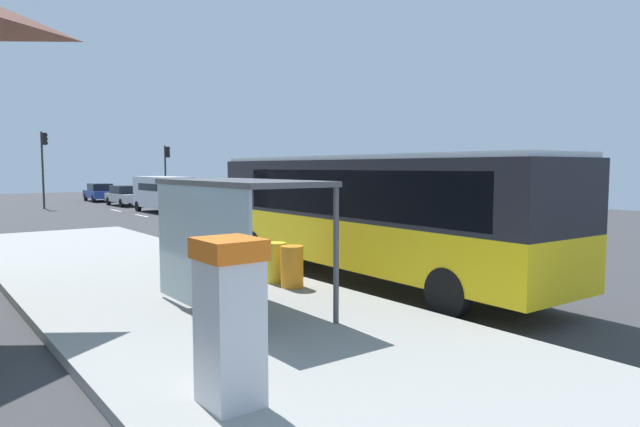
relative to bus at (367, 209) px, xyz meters
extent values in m
cube|color=#38383A|center=(1.71, 12.49, -1.86)|extent=(56.00, 92.00, 0.04)
cube|color=#999993|center=(-4.69, 0.49, -1.75)|extent=(6.20, 30.00, 0.18)
cube|color=silver|center=(1.96, -2.51, -1.84)|extent=(0.16, 2.20, 0.01)
cube|color=silver|center=(1.96, 2.49, -1.84)|extent=(0.16, 2.20, 0.01)
cube|color=silver|center=(1.96, 7.49, -1.84)|extent=(0.16, 2.20, 0.01)
cube|color=silver|center=(1.96, 12.49, -1.84)|extent=(0.16, 2.20, 0.01)
cube|color=silver|center=(1.96, 17.49, -1.84)|extent=(0.16, 2.20, 0.01)
cube|color=silver|center=(1.96, 22.49, -1.84)|extent=(0.16, 2.20, 0.01)
cube|color=silver|center=(1.96, 27.49, -1.84)|extent=(0.16, 2.20, 0.01)
cube|color=yellow|center=(0.01, -0.02, -0.77)|extent=(2.75, 11.05, 1.15)
cube|color=black|center=(0.01, -0.02, 0.53)|extent=(2.75, 11.05, 1.45)
cube|color=silver|center=(0.01, -0.02, 1.31)|extent=(2.62, 10.83, 0.12)
cube|color=black|center=(0.14, 5.43, 0.46)|extent=(2.30, 0.17, 1.22)
cube|color=black|center=(-1.21, -0.49, 0.46)|extent=(0.28, 8.58, 1.10)
cylinder|color=black|center=(-1.03, 3.90, -1.34)|extent=(0.30, 1.01, 1.00)
cylinder|color=black|center=(1.23, 3.85, -1.34)|extent=(0.30, 1.01, 1.00)
cylinder|color=black|center=(-1.20, -3.69, -1.34)|extent=(0.30, 1.01, 1.00)
cylinder|color=black|center=(1.06, -3.75, -1.34)|extent=(0.30, 1.01, 1.00)
cube|color=silver|center=(3.91, 24.02, -0.52)|extent=(2.13, 5.25, 1.96)
cube|color=black|center=(3.91, 24.02, -0.19)|extent=(2.12, 3.17, 0.44)
cylinder|color=black|center=(4.86, 22.04, -1.50)|extent=(0.24, 0.69, 0.68)
cylinder|color=black|center=(3.06, 22.00, -1.50)|extent=(0.24, 0.69, 0.68)
cylinder|color=black|center=(4.76, 26.04, -1.50)|extent=(0.24, 0.69, 0.68)
cylinder|color=black|center=(2.96, 26.00, -1.50)|extent=(0.24, 0.69, 0.68)
cube|color=#B7B7BC|center=(4.01, 31.76, -1.22)|extent=(1.86, 4.43, 0.60)
cube|color=black|center=(4.01, 31.96, -0.62)|extent=(1.62, 2.40, 0.60)
cylinder|color=black|center=(4.85, 30.27, -1.52)|extent=(0.21, 0.64, 0.64)
cylinder|color=black|center=(3.21, 30.25, -1.52)|extent=(0.21, 0.64, 0.64)
cylinder|color=black|center=(4.81, 33.27, -1.52)|extent=(0.21, 0.64, 0.64)
cylinder|color=black|center=(3.17, 33.25, -1.52)|extent=(0.21, 0.64, 0.64)
cube|color=navy|center=(4.01, 38.65, -1.22)|extent=(2.00, 4.48, 0.60)
cube|color=black|center=(4.00, 38.45, -0.62)|extent=(1.69, 2.45, 0.60)
cylinder|color=black|center=(3.26, 40.19, -1.52)|extent=(0.23, 0.65, 0.64)
cylinder|color=black|center=(4.90, 40.11, -1.52)|extent=(0.23, 0.65, 0.64)
cylinder|color=black|center=(3.12, 37.19, -1.52)|extent=(0.23, 0.65, 0.64)
cylinder|color=black|center=(4.76, 37.12, -1.52)|extent=(0.23, 0.65, 0.64)
cube|color=silver|center=(-6.62, -5.06, -0.81)|extent=(0.60, 0.70, 1.70)
cube|color=orange|center=(-6.62, -5.06, 0.16)|extent=(0.66, 0.76, 0.24)
cube|color=black|center=(-6.31, -5.06, -0.54)|extent=(0.03, 0.36, 0.44)
cylinder|color=orange|center=(-2.49, -0.22, -1.19)|extent=(0.52, 0.52, 0.95)
cylinder|color=yellow|center=(-2.49, 0.48, -1.19)|extent=(0.52, 0.52, 0.95)
cylinder|color=#2D2D2D|center=(7.11, 31.66, 0.45)|extent=(0.14, 0.14, 4.57)
cube|color=black|center=(7.33, 31.66, 2.23)|extent=(0.24, 0.28, 0.84)
sphere|color=#360606|center=(7.45, 31.66, 2.51)|extent=(0.16, 0.16, 0.16)
sphere|color=#F2B20C|center=(7.45, 31.66, 2.23)|extent=(0.16, 0.16, 0.16)
sphere|color=black|center=(7.45, 31.66, 1.95)|extent=(0.16, 0.16, 0.16)
cylinder|color=#2D2D2D|center=(-1.49, 32.46, 0.85)|extent=(0.14, 0.14, 5.39)
cube|color=black|center=(-1.27, 32.46, 3.04)|extent=(0.24, 0.28, 0.84)
sphere|color=red|center=(-1.15, 32.46, 3.32)|extent=(0.16, 0.16, 0.16)
sphere|color=#3C2C03|center=(-1.15, 32.46, 3.04)|extent=(0.16, 0.16, 0.16)
sphere|color=black|center=(-1.15, 32.46, 2.76)|extent=(0.16, 0.16, 0.16)
cube|color=#4C4C51|center=(-4.39, -1.25, 0.79)|extent=(1.80, 4.00, 0.10)
cube|color=#8CA5B2|center=(-5.24, -1.25, -0.41)|extent=(0.06, 3.80, 2.30)
cylinder|color=#4C4C51|center=(-3.54, -3.15, -0.44)|extent=(0.10, 0.10, 2.44)
cylinder|color=#4C4C51|center=(-3.54, 0.65, -0.44)|extent=(0.10, 0.10, 2.44)
camera|label=1|loc=(-9.58, -10.74, 1.09)|focal=31.50mm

